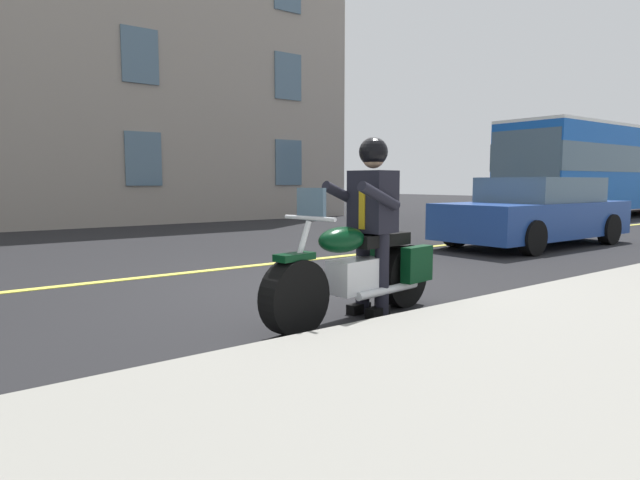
{
  "coord_description": "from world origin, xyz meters",
  "views": [
    {
      "loc": [
        3.94,
        5.36,
        1.31
      ],
      "look_at": [
        0.71,
        1.18,
        0.75
      ],
      "focal_mm": 30.81,
      "sensor_mm": 36.0,
      "label": 1
    }
  ],
  "objects_px": {
    "motorcycle_main": "(359,272)",
    "car_silver": "(536,212)",
    "bus_near": "(607,167)",
    "rider_main": "(372,210)"
  },
  "relations": [
    {
      "from": "rider_main",
      "to": "car_silver",
      "type": "bearing_deg",
      "value": -161.21
    },
    {
      "from": "rider_main",
      "to": "bus_near",
      "type": "xyz_separation_m",
      "value": [
        -17.58,
        -5.96,
        0.84
      ]
    },
    {
      "from": "rider_main",
      "to": "car_silver",
      "type": "xyz_separation_m",
      "value": [
        -6.76,
        -2.3,
        -0.35
      ]
    },
    {
      "from": "bus_near",
      "to": "car_silver",
      "type": "distance_m",
      "value": 11.49
    },
    {
      "from": "rider_main",
      "to": "bus_near",
      "type": "bearing_deg",
      "value": -161.27
    },
    {
      "from": "bus_near",
      "to": "car_silver",
      "type": "bearing_deg",
      "value": 18.69
    },
    {
      "from": "motorcycle_main",
      "to": "car_silver",
      "type": "height_order",
      "value": "car_silver"
    },
    {
      "from": "bus_near",
      "to": "car_silver",
      "type": "height_order",
      "value": "bus_near"
    },
    {
      "from": "bus_near",
      "to": "car_silver",
      "type": "relative_size",
      "value": 2.4
    },
    {
      "from": "motorcycle_main",
      "to": "car_silver",
      "type": "bearing_deg",
      "value": -161.46
    }
  ]
}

